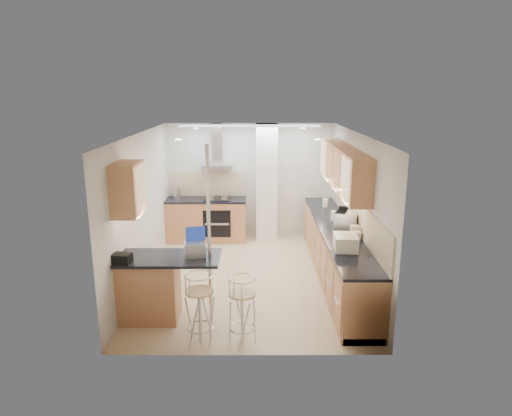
{
  "coord_description": "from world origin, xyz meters",
  "views": [
    {
      "loc": [
        0.09,
        -7.4,
        3.18
      ],
      "look_at": [
        0.12,
        0.2,
        1.21
      ],
      "focal_mm": 32.0,
      "sensor_mm": 36.0,
      "label": 1
    }
  ],
  "objects_px": {
    "microwave": "(348,220)",
    "bread_bin": "(345,242)",
    "bar_stool_near": "(200,309)",
    "bar_stool_end": "(242,310)",
    "laptop": "(195,249)"
  },
  "relations": [
    {
      "from": "microwave",
      "to": "bread_bin",
      "type": "bearing_deg",
      "value": -173.3
    },
    {
      "from": "bar_stool_end",
      "to": "bread_bin",
      "type": "xyz_separation_m",
      "value": [
        1.48,
        0.99,
        0.57
      ]
    },
    {
      "from": "bar_stool_end",
      "to": "bread_bin",
      "type": "distance_m",
      "value": 1.87
    },
    {
      "from": "microwave",
      "to": "laptop",
      "type": "distance_m",
      "value": 2.75
    },
    {
      "from": "microwave",
      "to": "bar_stool_near",
      "type": "distance_m",
      "value": 3.09
    },
    {
      "from": "bar_stool_near",
      "to": "microwave",
      "type": "bearing_deg",
      "value": 19.8
    },
    {
      "from": "microwave",
      "to": "bar_stool_end",
      "type": "height_order",
      "value": "microwave"
    },
    {
      "from": "laptop",
      "to": "bread_bin",
      "type": "distance_m",
      "value": 2.17
    },
    {
      "from": "laptop",
      "to": "bar_stool_end",
      "type": "distance_m",
      "value": 1.11
    },
    {
      "from": "bar_stool_near",
      "to": "bar_stool_end",
      "type": "relative_size",
      "value": 1.04
    },
    {
      "from": "microwave",
      "to": "laptop",
      "type": "bearing_deg",
      "value": 139.31
    },
    {
      "from": "microwave",
      "to": "bread_bin",
      "type": "height_order",
      "value": "microwave"
    },
    {
      "from": "bar_stool_near",
      "to": "bread_bin",
      "type": "height_order",
      "value": "bread_bin"
    },
    {
      "from": "laptop",
      "to": "bar_stool_end",
      "type": "relative_size",
      "value": 0.31
    },
    {
      "from": "microwave",
      "to": "laptop",
      "type": "xyz_separation_m",
      "value": [
        -2.39,
        -1.36,
        -0.04
      ]
    }
  ]
}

